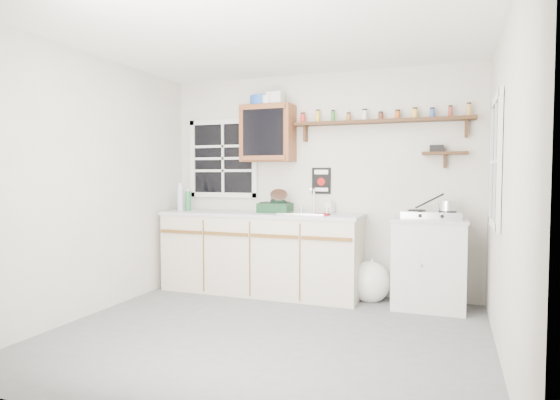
{
  "coord_description": "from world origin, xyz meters",
  "views": [
    {
      "loc": [
        1.45,
        -3.6,
        1.34
      ],
      "look_at": [
        -0.07,
        0.55,
        1.11
      ],
      "focal_mm": 30.0,
      "sensor_mm": 36.0,
      "label": 1
    }
  ],
  "objects_px": {
    "spice_shelf": "(381,121)",
    "dish_rack": "(276,205)",
    "hotplate": "(432,215)",
    "upper_cabinet": "(268,133)",
    "right_cabinet": "(429,263)",
    "main_cabinet": "(261,253)"
  },
  "relations": [
    {
      "from": "main_cabinet",
      "to": "dish_rack",
      "type": "xyz_separation_m",
      "value": [
        0.17,
        0.06,
        0.54
      ]
    },
    {
      "from": "right_cabinet",
      "to": "upper_cabinet",
      "type": "xyz_separation_m",
      "value": [
        -1.8,
        0.12,
        1.37
      ]
    },
    {
      "from": "right_cabinet",
      "to": "hotplate",
      "type": "relative_size",
      "value": 1.56
    },
    {
      "from": "main_cabinet",
      "to": "upper_cabinet",
      "type": "height_order",
      "value": "upper_cabinet"
    },
    {
      "from": "upper_cabinet",
      "to": "main_cabinet",
      "type": "bearing_deg",
      "value": -103.68
    },
    {
      "from": "hotplate",
      "to": "right_cabinet",
      "type": "bearing_deg",
      "value": 134.14
    },
    {
      "from": "right_cabinet",
      "to": "main_cabinet",
      "type": "bearing_deg",
      "value": -179.21
    },
    {
      "from": "main_cabinet",
      "to": "upper_cabinet",
      "type": "relative_size",
      "value": 3.55
    },
    {
      "from": "spice_shelf",
      "to": "hotplate",
      "type": "bearing_deg",
      "value": -20.83
    },
    {
      "from": "spice_shelf",
      "to": "dish_rack",
      "type": "bearing_deg",
      "value": -172.31
    },
    {
      "from": "upper_cabinet",
      "to": "spice_shelf",
      "type": "relative_size",
      "value": 0.34
    },
    {
      "from": "main_cabinet",
      "to": "hotplate",
      "type": "distance_m",
      "value": 1.92
    },
    {
      "from": "main_cabinet",
      "to": "upper_cabinet",
      "type": "bearing_deg",
      "value": 76.32
    },
    {
      "from": "spice_shelf",
      "to": "dish_rack",
      "type": "distance_m",
      "value": 1.47
    },
    {
      "from": "right_cabinet",
      "to": "spice_shelf",
      "type": "xyz_separation_m",
      "value": [
        -0.53,
        0.19,
        1.47
      ]
    },
    {
      "from": "upper_cabinet",
      "to": "hotplate",
      "type": "relative_size",
      "value": 1.12
    },
    {
      "from": "upper_cabinet",
      "to": "hotplate",
      "type": "xyz_separation_m",
      "value": [
        1.82,
        -0.14,
        -0.88
      ]
    },
    {
      "from": "main_cabinet",
      "to": "dish_rack",
      "type": "relative_size",
      "value": 6.35
    },
    {
      "from": "dish_rack",
      "to": "hotplate",
      "type": "xyz_separation_m",
      "value": [
        1.69,
        -0.05,
        -0.06
      ]
    },
    {
      "from": "right_cabinet",
      "to": "hotplate",
      "type": "height_order",
      "value": "hotplate"
    },
    {
      "from": "spice_shelf",
      "to": "dish_rack",
      "type": "relative_size",
      "value": 5.25
    },
    {
      "from": "spice_shelf",
      "to": "hotplate",
      "type": "height_order",
      "value": "spice_shelf"
    }
  ]
}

